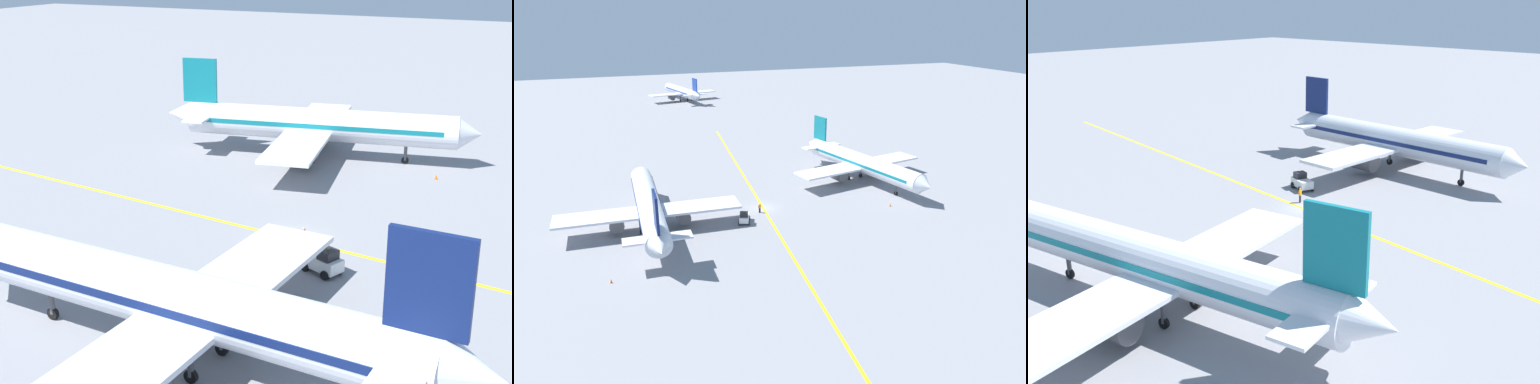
{
  "view_description": "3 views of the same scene",
  "coord_description": "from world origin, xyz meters",
  "views": [
    {
      "loc": [
        -49.32,
        -21.23,
        22.24
      ],
      "look_at": [
        -1.26,
        2.5,
        3.99
      ],
      "focal_mm": 50.0,
      "sensor_mm": 36.0,
      "label": 1
    },
    {
      "loc": [
        -27.19,
        -75.22,
        32.05
      ],
      "look_at": [
        0.4,
        -2.28,
        3.7
      ],
      "focal_mm": 35.0,
      "sensor_mm": 36.0,
      "label": 2
    },
    {
      "loc": [
        44.91,
        39.37,
        21.38
      ],
      "look_at": [
        4.52,
        1.33,
        3.25
      ],
      "focal_mm": 42.0,
      "sensor_mm": 36.0,
      "label": 3
    }
  ],
  "objects": [
    {
      "name": "airplane_at_gate",
      "position": [
        -19.41,
        -1.88,
        3.71
      ],
      "size": [
        28.22,
        35.51,
        10.6
      ],
      "color": "silver",
      "rests_on": "ground"
    },
    {
      "name": "ground_crew_worker",
      "position": [
        -1.24,
        -1.68,
        0.91
      ],
      "size": [
        0.56,
        0.32,
        1.68
      ],
      "color": "#23232D",
      "rests_on": "ground"
    },
    {
      "name": "ground_plane",
      "position": [
        0.0,
        0.0,
        0.0
      ],
      "size": [
        400.0,
        400.0,
        0.0
      ],
      "primitive_type": "plane",
      "color": "gray"
    },
    {
      "name": "traffic_cone_mid_apron",
      "position": [
        21.0,
        -7.04,
        0.28
      ],
      "size": [
        0.32,
        0.32,
        0.55
      ],
      "primitive_type": "cone",
      "color": "orange",
      "rests_on": "ground"
    },
    {
      "name": "baggage_tug_white",
      "position": [
        -4.95,
        -4.74,
        0.9
      ],
      "size": [
        2.6,
        3.34,
        2.11
      ],
      "color": "white",
      "rests_on": "ground"
    },
    {
      "name": "apron_yellow_centreline",
      "position": [
        0.0,
        0.0,
        0.0
      ],
      "size": [
        15.74,
        119.07,
        0.01
      ],
      "primitive_type": "cube",
      "rotation": [
        0.0,
        0.0,
        -0.13
      ],
      "color": "yellow",
      "rests_on": "ground"
    },
    {
      "name": "airplane_adjacent_stand",
      "position": [
        23.23,
        7.17,
        3.71
      ],
      "size": [
        28.48,
        35.38,
        10.6
      ],
      "color": "silver",
      "rests_on": "ground"
    }
  ]
}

